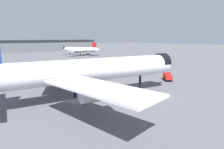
{
  "coord_description": "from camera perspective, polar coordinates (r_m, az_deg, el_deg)",
  "views": [
    {
      "loc": [
        -22.46,
        -42.81,
        15.92
      ],
      "look_at": [
        10.6,
        -1.85,
        5.92
      ],
      "focal_mm": 31.09,
      "sensor_mm": 36.0,
      "label": 1
    }
  ],
  "objects": [
    {
      "name": "ground",
      "position": [
        50.9,
        -10.75,
        -7.66
      ],
      "size": [
        900.0,
        900.0,
        0.0
      ],
      "primitive_type": "plane",
      "color": "#56565B"
    },
    {
      "name": "airliner_near_gate",
      "position": [
        50.11,
        -7.47,
        1.07
      ],
      "size": [
        60.01,
        54.11,
        17.16
      ],
      "rotation": [
        0.0,
        0.0,
        -0.17
      ],
      "color": "white",
      "rests_on": "ground"
    },
    {
      "name": "airliner_far_taxiway",
      "position": [
        182.38,
        -9.32,
        7.27
      ],
      "size": [
        33.51,
        37.35,
        11.92
      ],
      "rotation": [
        0.0,
        0.0,
        2.07
      ],
      "color": "white",
      "rests_on": "ground"
    },
    {
      "name": "service_truck_front",
      "position": [
        76.09,
        16.02,
        -0.52
      ],
      "size": [
        5.38,
        5.64,
        3.0
      ],
      "rotation": [
        0.0,
        0.0,
        3.98
      ],
      "color": "black",
      "rests_on": "ground"
    }
  ]
}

